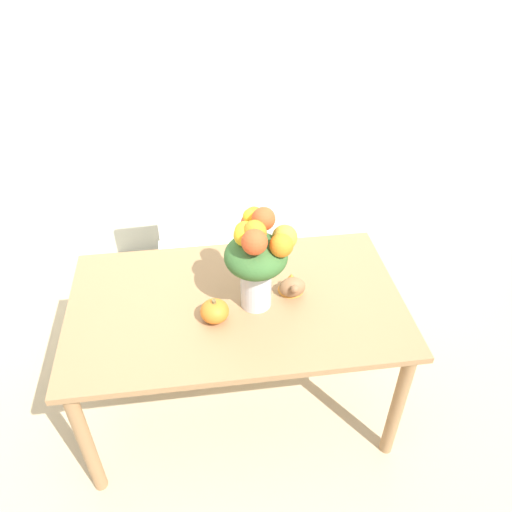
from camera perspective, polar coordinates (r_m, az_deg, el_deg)
The scene contains 7 objects.
ground_plane at distance 2.78m, azimuth -1.92°, elevation -16.18°, with size 12.00×12.00×0.00m, color tan.
wall_back at distance 3.20m, azimuth -5.47°, elevation 21.47°, with size 8.00×0.06×2.70m.
dining_table at distance 2.29m, azimuth -2.25°, elevation -6.82°, with size 1.48×0.86×0.73m.
flower_vase at distance 2.05m, azimuth 0.17°, elevation 0.06°, with size 0.31×0.29×0.46m.
pumpkin at distance 2.12m, azimuth -4.75°, elevation -6.30°, with size 0.12×0.12×0.11m.
turkey_figurine at distance 2.25m, azimuth 4.09°, elevation -3.23°, with size 0.12×0.16×0.10m.
dining_chair_near_window at distance 2.98m, azimuth -7.14°, elevation 1.20°, with size 0.43×0.43×0.95m.
Camera 1 is at (-0.13, -1.62, 2.26)m, focal length 35.00 mm.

